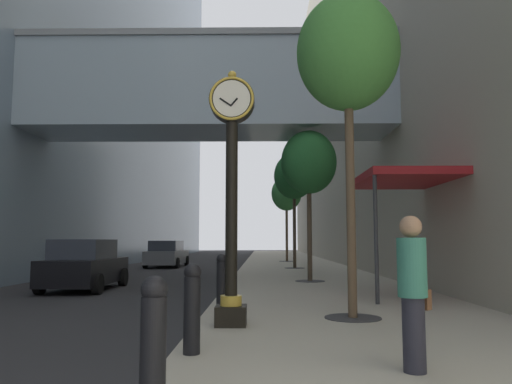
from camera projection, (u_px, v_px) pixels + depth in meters
The scene contains 15 objects.
ground_plane at pixel (241, 270), 27.79m from camera, with size 110.00×110.00×0.00m, color #262628.
sidewalk_right at pixel (293, 266), 30.74m from camera, with size 6.30×80.00×0.14m, color #ADA593.
building_block_right at pixel (408, 56), 31.98m from camera, with size 9.00×80.00×27.39m.
street_clock at pixel (232, 182), 8.94m from camera, with size 0.84×0.55×4.68m.
bollard_nearest at pixel (153, 342), 4.24m from camera, with size 0.24×0.24×1.20m.
bollard_second at pixel (192, 306), 6.58m from camera, with size 0.24×0.24×1.20m.
bollard_fourth at pixel (221, 279), 11.24m from camera, with size 0.24×0.24×1.20m.
street_tree_near at pixel (348, 55), 10.03m from camera, with size 2.10×2.10×6.57m.
street_tree_mid_near at pixel (309, 163), 18.54m from camera, with size 2.10×2.10×5.68m.
street_tree_mid_far at pixel (294, 177), 27.21m from camera, with size 2.24×2.24×6.38m.
street_tree_far at pixel (287, 194), 35.79m from camera, with size 2.21×2.21×6.23m.
pedestrian_walking at pixel (413, 288), 5.70m from camera, with size 0.51×0.51×1.80m.
storefront_awning at pixel (400, 181), 13.50m from camera, with size 2.40×3.60×3.30m.
car_black_near at pixel (85, 265), 16.36m from camera, with size 2.02×4.09×1.68m.
car_grey_mid at pixel (167, 254), 30.45m from camera, with size 2.20×4.73×1.64m.
Camera 1 is at (1.24, -1.08, 1.65)m, focal length 34.27 mm.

